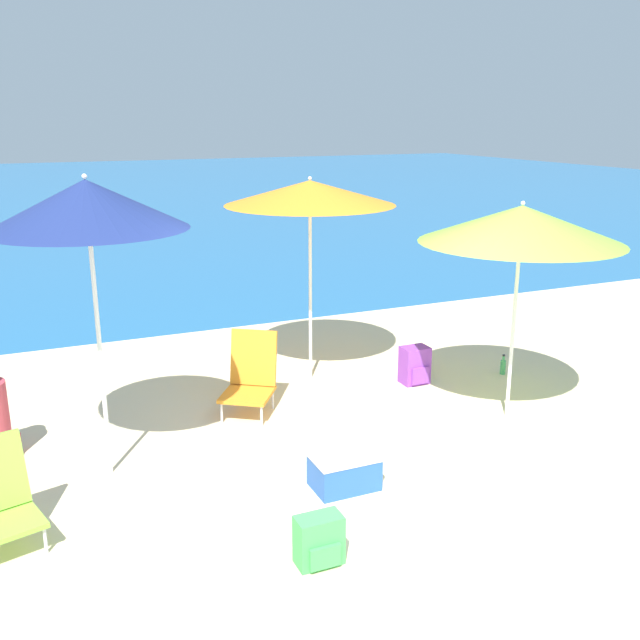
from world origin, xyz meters
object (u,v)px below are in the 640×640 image
object	(u,v)px
beach_umbrella_navy	(87,205)
water_bottle	(503,366)
backpack_green	(319,541)
beach_umbrella_lime	(521,224)
backpack_purple	(415,365)
cooler_box	(344,469)
beach_umbrella_orange	(310,193)
beach_chair_orange	(251,375)

from	to	relation	value
beach_umbrella_navy	water_bottle	distance (m)	5.01
beach_umbrella_navy	backpack_green	distance (m)	2.98
water_bottle	backpack_green	bearing A→B (deg)	-144.07
beach_umbrella_lime	backpack_purple	size ratio (longest dim) A/B	5.07
beach_umbrella_navy	backpack_purple	size ratio (longest dim) A/B	5.88
beach_umbrella_navy	backpack_purple	xyz separation A→B (m)	(3.41, 0.77, -2.02)
beach_umbrella_navy	cooler_box	xyz separation A→B (m)	(1.68, -1.01, -2.07)
beach_umbrella_lime	backpack_green	world-z (taller)	beach_umbrella_lime
backpack_green	water_bottle	size ratio (longest dim) A/B	1.47
beach_umbrella_lime	backpack_green	distance (m)	3.53
beach_umbrella_orange	backpack_green	xyz separation A→B (m)	(-1.32, -3.26, -1.92)
beach_umbrella_navy	backpack_green	bearing A→B (deg)	-59.50
beach_umbrella_lime	water_bottle	size ratio (longest dim) A/B	9.05
beach_umbrella_orange	beach_umbrella_navy	size ratio (longest dim) A/B	0.92
beach_umbrella_navy	water_bottle	world-z (taller)	beach_umbrella_navy
beach_umbrella_orange	water_bottle	world-z (taller)	beach_umbrella_orange
beach_umbrella_orange	water_bottle	xyz separation A→B (m)	(2.08, -0.79, -2.00)
backpack_purple	backpack_green	bearing A→B (deg)	-131.35
beach_chair_orange	water_bottle	xyz separation A→B (m)	(3.00, -0.16, -0.28)
beach_umbrella_orange	beach_chair_orange	world-z (taller)	beach_umbrella_orange
beach_umbrella_orange	beach_chair_orange	size ratio (longest dim) A/B	2.81
water_bottle	backpack_purple	bearing A→B (deg)	171.24
beach_umbrella_navy	cooler_box	size ratio (longest dim) A/B	4.72
beach_umbrella_lime	backpack_purple	world-z (taller)	beach_umbrella_lime
beach_umbrella_navy	backpack_green	world-z (taller)	beach_umbrella_navy
beach_chair_orange	backpack_green	distance (m)	2.66
beach_umbrella_orange	backpack_purple	xyz separation A→B (m)	(0.99, -0.63, -1.88)
beach_umbrella_lime	beach_chair_orange	xyz separation A→B (m)	(-2.29, 1.14, -1.53)
cooler_box	beach_umbrella_orange	bearing A→B (deg)	73.12
beach_umbrella_orange	backpack_green	size ratio (longest dim) A/B	6.56
beach_umbrella_orange	backpack_green	world-z (taller)	beach_umbrella_orange
beach_umbrella_orange	beach_umbrella_navy	distance (m)	2.79
beach_umbrella_lime	beach_umbrella_navy	size ratio (longest dim) A/B	0.86
beach_umbrella_orange	cooler_box	size ratio (longest dim) A/B	4.33
beach_umbrella_orange	beach_chair_orange	distance (m)	2.04
beach_umbrella_navy	cooler_box	distance (m)	2.85
beach_umbrella_orange	water_bottle	bearing A→B (deg)	-20.91
beach_chair_orange	beach_umbrella_lime	bearing A→B (deg)	7.87
beach_chair_orange	backpack_green	xyz separation A→B (m)	(-0.40, -2.62, -0.21)
backpack_purple	water_bottle	xyz separation A→B (m)	(1.08, -0.17, -0.11)
beach_umbrella_lime	cooler_box	distance (m)	2.81
beach_umbrella_navy	backpack_purple	world-z (taller)	beach_umbrella_navy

